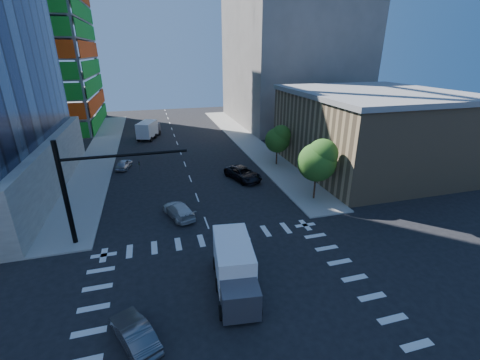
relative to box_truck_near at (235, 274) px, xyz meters
name	(u,v)px	position (x,y,z in m)	size (l,w,h in m)	color
ground	(240,313)	(-0.25, -2.09, -1.44)	(160.00, 160.00, 0.00)	black
road_markings	(240,313)	(-0.25, -2.09, -1.44)	(20.00, 20.00, 0.01)	silver
sidewalk_ne	(247,141)	(12.25, 37.91, -1.37)	(5.00, 60.00, 0.15)	#9B9993
sidewalk_nw	(102,151)	(-12.75, 37.91, -1.37)	(5.00, 60.00, 0.15)	#9B9993
commercial_building	(371,130)	(24.75, 19.91, 3.87)	(20.50, 22.50, 10.60)	#8E7452
bg_building_ne	(290,58)	(26.75, 52.91, 12.56)	(24.00, 30.00, 28.00)	#67625D
signal_mast_nw	(83,183)	(-10.25, 9.41, 4.05)	(10.20, 0.40, 9.00)	black
tree_south	(319,160)	(12.37, 11.81, 3.24)	(4.16, 4.16, 6.82)	#382316
tree_north	(279,138)	(12.67, 23.81, 2.54)	(3.54, 3.52, 5.78)	#382316
car_nb_far	(243,174)	(6.29, 19.80, -0.64)	(2.65, 5.76, 1.60)	black
car_sb_near	(179,210)	(-2.67, 11.92, -0.74)	(1.97, 4.85, 1.41)	#BBBBBB
car_sb_mid	(124,164)	(-8.70, 28.35, -0.78)	(1.57, 3.90, 1.33)	#B2B3BA
car_sb_cross	(134,333)	(-6.57, -2.59, -0.74)	(1.49, 4.27, 1.41)	#515156
box_truck_near	(235,274)	(0.00, 0.00, 0.00)	(3.41, 6.50, 3.26)	black
box_truck_far	(149,131)	(-4.89, 45.08, 0.01)	(4.64, 6.79, 3.28)	black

